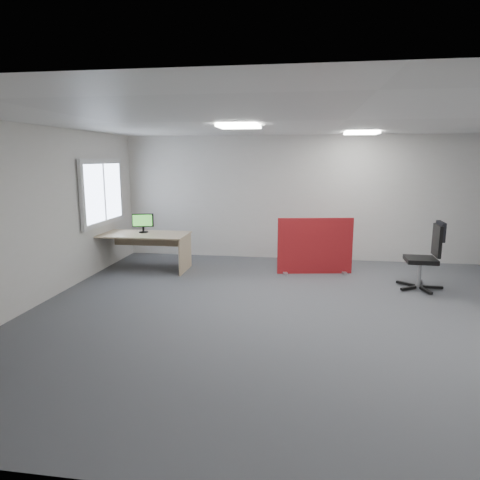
# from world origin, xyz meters

# --- Properties ---
(floor) EXTENTS (9.00, 9.00, 0.00)m
(floor) POSITION_xyz_m (0.00, 0.00, 0.00)
(floor) COLOR #4D4F54
(floor) RESTS_ON ground
(ceiling) EXTENTS (9.00, 7.00, 0.02)m
(ceiling) POSITION_xyz_m (0.00, 0.00, 2.70)
(ceiling) COLOR white
(ceiling) RESTS_ON wall_back
(wall_back) EXTENTS (9.00, 0.02, 2.70)m
(wall_back) POSITION_xyz_m (0.00, 3.50, 1.35)
(wall_back) COLOR silver
(wall_back) RESTS_ON floor
(wall_front) EXTENTS (9.00, 0.02, 2.70)m
(wall_front) POSITION_xyz_m (0.00, -3.50, 1.35)
(wall_front) COLOR silver
(wall_front) RESTS_ON floor
(wall_left) EXTENTS (0.02, 7.00, 2.70)m
(wall_left) POSITION_xyz_m (-4.50, 0.00, 1.35)
(wall_left) COLOR silver
(wall_left) RESTS_ON floor
(window) EXTENTS (0.06, 1.70, 1.30)m
(window) POSITION_xyz_m (-4.44, 2.00, 1.55)
(window) COLOR white
(window) RESTS_ON wall_left
(ceiling_lights) EXTENTS (4.10, 4.10, 0.04)m
(ceiling_lights) POSITION_xyz_m (0.33, 0.67, 2.67)
(ceiling_lights) COLOR white
(ceiling_lights) RESTS_ON ceiling
(red_divider) EXTENTS (1.44, 0.30, 1.09)m
(red_divider) POSITION_xyz_m (-0.29, 2.27, 0.53)
(red_divider) COLOR maroon
(red_divider) RESTS_ON floor
(second_desk) EXTENTS (1.78, 0.89, 0.73)m
(second_desk) POSITION_xyz_m (-3.68, 2.12, 0.56)
(second_desk) COLOR tan
(second_desk) RESTS_ON floor
(monitor_second) EXTENTS (0.42, 0.19, 0.38)m
(monitor_second) POSITION_xyz_m (-3.72, 2.21, 0.94)
(monitor_second) COLOR black
(monitor_second) RESTS_ON second_desk
(office_chair) EXTENTS (0.74, 0.77, 1.15)m
(office_chair) POSITION_xyz_m (1.58, 1.51, 0.65)
(office_chair) COLOR black
(office_chair) RESTS_ON floor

